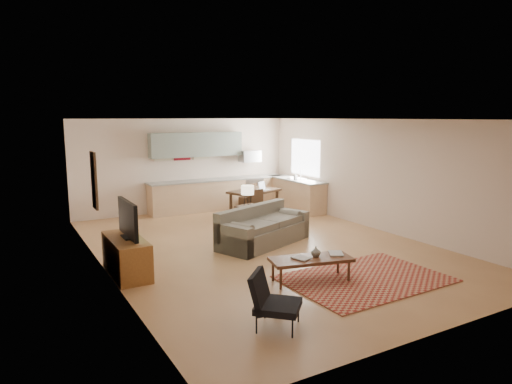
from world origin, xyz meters
TOP-DOWN VIEW (x-y plane):
  - room at (0.00, 0.00)m, footprint 9.00×9.00m
  - kitchen_counter_back at (0.90, 4.18)m, footprint 4.26×0.64m
  - kitchen_counter_right at (2.93, 3.00)m, footprint 0.64×2.26m
  - kitchen_range at (2.00, 4.18)m, footprint 0.62×0.62m
  - kitchen_microwave at (2.00, 4.20)m, footprint 0.62×0.40m
  - upper_cabinets at (0.30, 4.33)m, footprint 2.80×0.34m
  - window_right at (3.23, 3.00)m, footprint 0.02×1.40m
  - wall_art_left at (-3.21, 0.90)m, footprint 0.06×0.42m
  - triptych at (-0.10, 4.47)m, footprint 1.70×0.04m
  - rug at (0.53, -2.56)m, footprint 2.73×1.92m
  - sofa at (0.14, 0.18)m, footprint 2.54×1.81m
  - coffee_table at (-0.35, -2.18)m, footprint 1.48×0.85m
  - book_a at (-0.63, -2.17)m, footprint 0.37×0.41m
  - book_b at (0.05, -2.16)m, footprint 0.51×0.52m
  - vase at (-0.23, -2.15)m, footprint 0.25×0.25m
  - armchair at (-1.75, -3.35)m, footprint 0.93×0.93m
  - tv_credenza at (-2.95, -0.27)m, footprint 0.55×1.43m
  - tv at (-2.90, -0.27)m, footprint 0.11×1.10m
  - console_table at (0.38, 1.39)m, footprint 0.61×0.47m
  - table_lamp at (0.38, 1.39)m, footprint 0.39×0.39m
  - dining_table at (1.37, 2.79)m, footprint 1.65×1.28m
  - dining_chair_near at (1.17, 2.05)m, footprint 0.48×0.50m
  - dining_chair_far at (1.56, 3.53)m, footprint 0.54×0.55m
  - laptop at (1.66, 2.69)m, footprint 0.38×0.35m
  - soap_bottle at (2.83, 2.91)m, footprint 0.10×0.10m

SIDE VIEW (x-z plane):
  - rug at x=0.53m, z-range 0.00..0.02m
  - coffee_table at x=-0.35m, z-range 0.00..0.42m
  - console_table at x=0.38m, z-range 0.00..0.63m
  - tv_credenza at x=-2.95m, z-range 0.00..0.66m
  - dining_table at x=1.37m, z-range 0.00..0.74m
  - armchair at x=-1.75m, z-range 0.00..0.75m
  - sofa at x=0.14m, z-range 0.00..0.81m
  - dining_chair_far at x=1.56m, z-range 0.00..0.83m
  - book_b at x=0.05m, z-range 0.41..0.44m
  - dining_chair_near at x=1.17m, z-range 0.00..0.85m
  - book_a at x=-0.63m, z-range 0.41..0.44m
  - kitchen_range at x=2.00m, z-range 0.00..0.90m
  - kitchen_counter_back at x=0.90m, z-range 0.00..0.92m
  - kitchen_counter_right at x=2.93m, z-range 0.00..0.92m
  - vase at x=-0.23m, z-range 0.41..0.59m
  - laptop at x=1.66m, z-range 0.74..0.97m
  - table_lamp at x=0.38m, z-range 0.63..1.14m
  - tv at x=-2.90m, z-range 0.66..1.32m
  - soap_bottle at x=2.83m, z-range 0.92..1.11m
  - room at x=0.00m, z-range -3.15..5.85m
  - kitchen_microwave at x=2.00m, z-range 1.38..1.73m
  - window_right at x=3.23m, z-range 1.02..2.08m
  - wall_art_left at x=-3.21m, z-range 1.00..2.10m
  - triptych at x=-0.10m, z-range 1.50..2.00m
  - upper_cabinets at x=0.30m, z-range 1.60..2.30m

